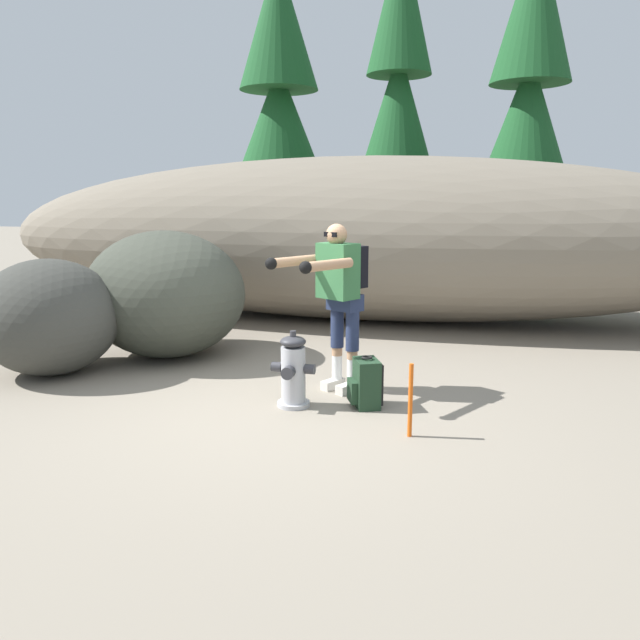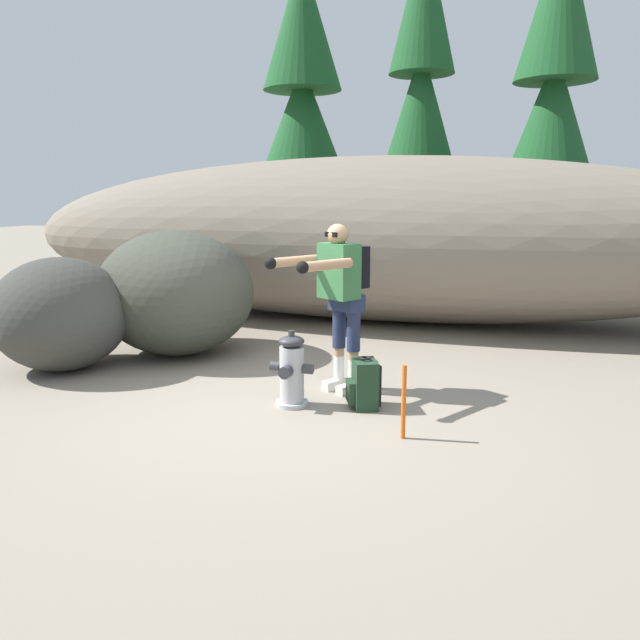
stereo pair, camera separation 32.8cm
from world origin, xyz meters
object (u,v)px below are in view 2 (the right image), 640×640
at_px(boulder_large, 175,293).
at_px(boulder_mid, 61,314).
at_px(fire_hydrant, 292,372).
at_px(spare_backpack, 364,384).
at_px(survey_stake, 404,402).
at_px(utility_worker, 340,287).

height_order(boulder_large, boulder_mid, boulder_large).
relative_size(fire_hydrant, boulder_large, 0.36).
height_order(spare_backpack, survey_stake, survey_stake).
bearing_deg(utility_worker, boulder_mid, -57.36).
distance_m(boulder_large, survey_stake, 3.64).
bearing_deg(boulder_mid, spare_backpack, -4.15).
distance_m(utility_worker, spare_backpack, 0.96).
relative_size(spare_backpack, boulder_large, 0.24).
xyz_separation_m(spare_backpack, boulder_mid, (-3.46, 0.25, 0.40)).
relative_size(utility_worker, boulder_mid, 1.11).
bearing_deg(boulder_large, fire_hydrant, -35.17).
relative_size(utility_worker, spare_backpack, 3.47).
distance_m(utility_worker, boulder_large, 2.46).
bearing_deg(boulder_large, spare_backpack, -25.46).
xyz_separation_m(boulder_mid, survey_stake, (3.93, -0.88, -0.32)).
bearing_deg(spare_backpack, boulder_mid, -27.68).
xyz_separation_m(boulder_large, survey_stake, (3.09, -1.87, -0.45)).
bearing_deg(utility_worker, fire_hydrant, 0.23).
bearing_deg(fire_hydrant, spare_backpack, 12.91).
xyz_separation_m(utility_worker, survey_stake, (0.80, -1.00, -0.74)).
bearing_deg(boulder_mid, fire_hydrant, -8.04).
height_order(boulder_large, survey_stake, boulder_large).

